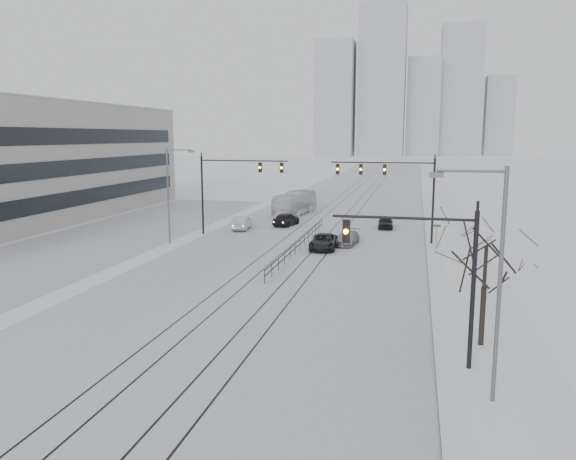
{
  "coord_description": "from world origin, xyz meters",
  "views": [
    {
      "loc": [
        9.88,
        -18.04,
        10.04
      ],
      "look_at": [
        0.81,
        21.69,
        3.2
      ],
      "focal_mm": 35.0,
      "sensor_mm": 36.0,
      "label": 1
    }
  ],
  "objects_px": {
    "traffic_mast_near": "(435,267)",
    "sedan_nb_front": "(324,242)",
    "sedan_nb_far": "(385,222)",
    "sedan_sb_outer": "(242,223)",
    "sedan_sb_inner": "(286,219)",
    "bare_tree": "(486,256)",
    "box_truck": "(295,203)",
    "sedan_nb_right": "(347,238)"
  },
  "relations": [
    {
      "from": "traffic_mast_near",
      "to": "sedan_sb_inner",
      "type": "relative_size",
      "value": 1.59
    },
    {
      "from": "bare_tree",
      "to": "sedan_nb_right",
      "type": "relative_size",
      "value": 1.4
    },
    {
      "from": "bare_tree",
      "to": "sedan_nb_front",
      "type": "xyz_separation_m",
      "value": [
        -11.2,
        21.79,
        -3.81
      ]
    },
    {
      "from": "sedan_sb_inner",
      "to": "sedan_nb_front",
      "type": "distance_m",
      "value": 13.84
    },
    {
      "from": "sedan_nb_far",
      "to": "box_truck",
      "type": "xyz_separation_m",
      "value": [
        -12.01,
        8.58,
        0.79
      ]
    },
    {
      "from": "sedan_nb_front",
      "to": "sedan_sb_outer",
      "type": "bearing_deg",
      "value": 136.82
    },
    {
      "from": "traffic_mast_near",
      "to": "sedan_nb_front",
      "type": "relative_size",
      "value": 1.43
    },
    {
      "from": "sedan_sb_inner",
      "to": "sedan_sb_outer",
      "type": "bearing_deg",
      "value": 52.78
    },
    {
      "from": "sedan_sb_inner",
      "to": "sedan_sb_outer",
      "type": "height_order",
      "value": "sedan_sb_inner"
    },
    {
      "from": "traffic_mast_near",
      "to": "box_truck",
      "type": "relative_size",
      "value": 0.67
    },
    {
      "from": "bare_tree",
      "to": "sedan_nb_front",
      "type": "height_order",
      "value": "bare_tree"
    },
    {
      "from": "bare_tree",
      "to": "box_truck",
      "type": "xyz_separation_m",
      "value": [
        -18.43,
        43.33,
        -3.03
      ]
    },
    {
      "from": "traffic_mast_near",
      "to": "box_truck",
      "type": "bearing_deg",
      "value": 109.07
    },
    {
      "from": "sedan_nb_front",
      "to": "box_truck",
      "type": "height_order",
      "value": "box_truck"
    },
    {
      "from": "traffic_mast_near",
      "to": "bare_tree",
      "type": "relative_size",
      "value": 1.15
    },
    {
      "from": "sedan_nb_right",
      "to": "box_truck",
      "type": "height_order",
      "value": "box_truck"
    },
    {
      "from": "sedan_nb_right",
      "to": "box_truck",
      "type": "relative_size",
      "value": 0.41
    },
    {
      "from": "sedan_nb_front",
      "to": "sedan_nb_right",
      "type": "height_order",
      "value": "sedan_nb_front"
    },
    {
      "from": "sedan_sb_outer",
      "to": "sedan_nb_front",
      "type": "relative_size",
      "value": 0.91
    },
    {
      "from": "sedan_nb_front",
      "to": "bare_tree",
      "type": "bearing_deg",
      "value": -66.05
    },
    {
      "from": "traffic_mast_near",
      "to": "sedan_sb_outer",
      "type": "bearing_deg",
      "value": 119.8
    },
    {
      "from": "traffic_mast_near",
      "to": "sedan_sb_inner",
      "type": "bearing_deg",
      "value": 112.11
    },
    {
      "from": "sedan_sb_inner",
      "to": "box_truck",
      "type": "bearing_deg",
      "value": -72.85
    },
    {
      "from": "sedan_sb_outer",
      "to": "box_truck",
      "type": "distance_m",
      "value": 13.24
    },
    {
      "from": "sedan_sb_inner",
      "to": "box_truck",
      "type": "height_order",
      "value": "box_truck"
    },
    {
      "from": "sedan_nb_front",
      "to": "box_truck",
      "type": "xyz_separation_m",
      "value": [
        -7.23,
        21.54,
        0.79
      ]
    },
    {
      "from": "sedan_sb_inner",
      "to": "sedan_nb_front",
      "type": "relative_size",
      "value": 0.9
    },
    {
      "from": "traffic_mast_near",
      "to": "sedan_nb_right",
      "type": "bearing_deg",
      "value": 104.3
    },
    {
      "from": "bare_tree",
      "to": "box_truck",
      "type": "bearing_deg",
      "value": 113.04
    },
    {
      "from": "traffic_mast_near",
      "to": "sedan_nb_far",
      "type": "height_order",
      "value": "traffic_mast_near"
    },
    {
      "from": "traffic_mast_near",
      "to": "bare_tree",
      "type": "bearing_deg",
      "value": 51.24
    },
    {
      "from": "sedan_sb_inner",
      "to": "sedan_nb_right",
      "type": "bearing_deg",
      "value": 141.19
    },
    {
      "from": "sedan_sb_outer",
      "to": "box_truck",
      "type": "relative_size",
      "value": 0.42
    },
    {
      "from": "sedan_nb_far",
      "to": "sedan_nb_front",
      "type": "bearing_deg",
      "value": -113.4
    },
    {
      "from": "sedan_nb_front",
      "to": "sedan_nb_far",
      "type": "distance_m",
      "value": 13.81
    },
    {
      "from": "sedan_sb_inner",
      "to": "bare_tree",
      "type": "bearing_deg",
      "value": 128.47
    },
    {
      "from": "sedan_sb_inner",
      "to": "sedan_sb_outer",
      "type": "relative_size",
      "value": 1.0
    },
    {
      "from": "traffic_mast_near",
      "to": "sedan_nb_front",
      "type": "height_order",
      "value": "traffic_mast_near"
    },
    {
      "from": "traffic_mast_near",
      "to": "sedan_sb_inner",
      "type": "xyz_separation_m",
      "value": [
        -15.08,
        37.12,
        -3.81
      ]
    },
    {
      "from": "sedan_nb_front",
      "to": "box_truck",
      "type": "distance_m",
      "value": 22.73
    },
    {
      "from": "sedan_nb_far",
      "to": "traffic_mast_near",
      "type": "bearing_deg",
      "value": -87.08
    },
    {
      "from": "sedan_sb_inner",
      "to": "sedan_nb_right",
      "type": "xyz_separation_m",
      "value": [
        8.08,
        -9.68,
        -0.12
      ]
    }
  ]
}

